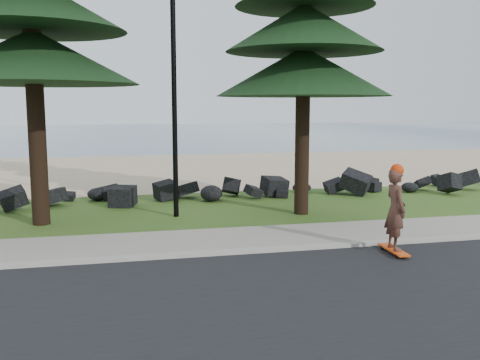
# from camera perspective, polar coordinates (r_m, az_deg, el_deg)

# --- Properties ---
(ground) EXTENTS (160.00, 160.00, 0.00)m
(ground) POSITION_cam_1_polar(r_m,az_deg,el_deg) (11.82, -5.16, -6.98)
(ground) COLOR #30581B
(ground) RESTS_ON ground
(road) EXTENTS (160.00, 7.00, 0.02)m
(road) POSITION_cam_1_polar(r_m,az_deg,el_deg) (7.61, -0.41, -15.46)
(road) COLOR black
(road) RESTS_ON ground
(kerb) EXTENTS (160.00, 0.20, 0.10)m
(kerb) POSITION_cam_1_polar(r_m,az_deg,el_deg) (10.95, -4.52, -7.91)
(kerb) COLOR #A5A194
(kerb) RESTS_ON ground
(sidewalk) EXTENTS (160.00, 2.00, 0.08)m
(sidewalk) POSITION_cam_1_polar(r_m,az_deg,el_deg) (12.00, -5.29, -6.55)
(sidewalk) COLOR gray
(sidewalk) RESTS_ON ground
(beach_sand) EXTENTS (160.00, 15.00, 0.01)m
(beach_sand) POSITION_cam_1_polar(r_m,az_deg,el_deg) (26.04, -9.46, 1.12)
(beach_sand) COLOR tan
(beach_sand) RESTS_ON ground
(ocean) EXTENTS (160.00, 58.00, 0.01)m
(ocean) POSITION_cam_1_polar(r_m,az_deg,el_deg) (62.42, -11.51, 4.96)
(ocean) COLOR #405E7B
(ocean) RESTS_ON ground
(seawall_boulders) EXTENTS (60.00, 2.40, 1.10)m
(seawall_boulders) POSITION_cam_1_polar(r_m,az_deg,el_deg) (17.26, -7.67, -2.28)
(seawall_boulders) COLOR black
(seawall_boulders) RESTS_ON ground
(lamp_post) EXTENTS (0.25, 0.14, 8.14)m
(lamp_post) POSITION_cam_1_polar(r_m,az_deg,el_deg) (14.64, -7.09, 12.17)
(lamp_post) COLOR black
(lamp_post) RESTS_ON ground
(skateboarder) EXTENTS (0.43, 1.01, 1.86)m
(skateboarder) POSITION_cam_1_polar(r_m,az_deg,el_deg) (11.33, 16.25, -3.07)
(skateboarder) COLOR #DE430D
(skateboarder) RESTS_ON ground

